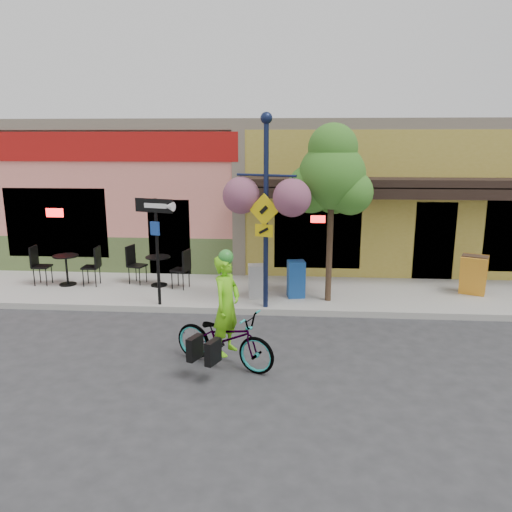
{
  "coord_description": "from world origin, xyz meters",
  "views": [
    {
      "loc": [
        0.49,
        -10.34,
        3.95
      ],
      "look_at": [
        -0.31,
        0.5,
        1.4
      ],
      "focal_mm": 35.0,
      "sensor_mm": 36.0,
      "label": 1
    }
  ],
  "objects_px": {
    "cyclist_rider": "(227,319)",
    "lamp_post": "(266,213)",
    "bicycle": "(224,338)",
    "newspaper_box_blue": "(296,279)",
    "building": "(279,188)",
    "street_tree": "(331,214)",
    "one_way_sign": "(158,253)",
    "newspaper_box_grey": "(256,281)"
  },
  "relations": [
    {
      "from": "cyclist_rider",
      "to": "lamp_post",
      "type": "bearing_deg",
      "value": 12.91
    },
    {
      "from": "bicycle",
      "to": "newspaper_box_blue",
      "type": "height_order",
      "value": "newspaper_box_blue"
    },
    {
      "from": "building",
      "to": "street_tree",
      "type": "height_order",
      "value": "building"
    },
    {
      "from": "one_way_sign",
      "to": "newspaper_box_grey",
      "type": "xyz_separation_m",
      "value": [
        2.24,
        0.71,
        -0.84
      ]
    },
    {
      "from": "cyclist_rider",
      "to": "street_tree",
      "type": "bearing_deg",
      "value": -6.95
    },
    {
      "from": "one_way_sign",
      "to": "cyclist_rider",
      "type": "bearing_deg",
      "value": -38.55
    },
    {
      "from": "building",
      "to": "newspaper_box_grey",
      "type": "relative_size",
      "value": 22.19
    },
    {
      "from": "bicycle",
      "to": "one_way_sign",
      "type": "relative_size",
      "value": 0.79
    },
    {
      "from": "one_way_sign",
      "to": "street_tree",
      "type": "distance_m",
      "value": 4.11
    },
    {
      "from": "building",
      "to": "cyclist_rider",
      "type": "distance_m",
      "value": 9.77
    },
    {
      "from": "bicycle",
      "to": "one_way_sign",
      "type": "distance_m",
      "value": 3.53
    },
    {
      "from": "cyclist_rider",
      "to": "newspaper_box_grey",
      "type": "distance_m",
      "value": 3.56
    },
    {
      "from": "lamp_post",
      "to": "one_way_sign",
      "type": "xyz_separation_m",
      "value": [
        -2.5,
        -0.01,
        -0.94
      ]
    },
    {
      "from": "building",
      "to": "bicycle",
      "type": "bearing_deg",
      "value": -94.01
    },
    {
      "from": "lamp_post",
      "to": "newspaper_box_blue",
      "type": "xyz_separation_m",
      "value": [
        0.71,
        0.81,
        -1.74
      ]
    },
    {
      "from": "cyclist_rider",
      "to": "building",
      "type": "bearing_deg",
      "value": 19.81
    },
    {
      "from": "one_way_sign",
      "to": "street_tree",
      "type": "relative_size",
      "value": 0.59
    },
    {
      "from": "cyclist_rider",
      "to": "one_way_sign",
      "type": "distance_m",
      "value": 3.48
    },
    {
      "from": "building",
      "to": "newspaper_box_grey",
      "type": "xyz_separation_m",
      "value": [
        -0.36,
        -6.12,
        -1.69
      ]
    },
    {
      "from": "building",
      "to": "bicycle",
      "type": "relative_size",
      "value": 9.21
    },
    {
      "from": "one_way_sign",
      "to": "lamp_post",
      "type": "bearing_deg",
      "value": 16.65
    },
    {
      "from": "lamp_post",
      "to": "newspaper_box_grey",
      "type": "height_order",
      "value": "lamp_post"
    },
    {
      "from": "building",
      "to": "street_tree",
      "type": "relative_size",
      "value": 4.31
    },
    {
      "from": "building",
      "to": "cyclist_rider",
      "type": "bearing_deg",
      "value": -93.71
    },
    {
      "from": "newspaper_box_grey",
      "to": "street_tree",
      "type": "relative_size",
      "value": 0.19
    },
    {
      "from": "newspaper_box_grey",
      "to": "lamp_post",
      "type": "bearing_deg",
      "value": -78.44
    },
    {
      "from": "lamp_post",
      "to": "newspaper_box_grey",
      "type": "xyz_separation_m",
      "value": [
        -0.26,
        0.7,
        -1.78
      ]
    },
    {
      "from": "newspaper_box_blue",
      "to": "newspaper_box_grey",
      "type": "height_order",
      "value": "newspaper_box_blue"
    },
    {
      "from": "cyclist_rider",
      "to": "newspaper_box_blue",
      "type": "xyz_separation_m",
      "value": [
        1.24,
        3.63,
        -0.28
      ]
    },
    {
      "from": "newspaper_box_grey",
      "to": "street_tree",
      "type": "height_order",
      "value": "street_tree"
    },
    {
      "from": "one_way_sign",
      "to": "newspaper_box_blue",
      "type": "relative_size",
      "value": 2.75
    },
    {
      "from": "one_way_sign",
      "to": "building",
      "type": "bearing_deg",
      "value": 85.67
    },
    {
      "from": "newspaper_box_grey",
      "to": "street_tree",
      "type": "bearing_deg",
      "value": -12.84
    },
    {
      "from": "one_way_sign",
      "to": "newspaper_box_grey",
      "type": "bearing_deg",
      "value": 34.07
    },
    {
      "from": "bicycle",
      "to": "newspaper_box_blue",
      "type": "xyz_separation_m",
      "value": [
        1.29,
        3.63,
        0.09
      ]
    },
    {
      "from": "lamp_post",
      "to": "one_way_sign",
      "type": "height_order",
      "value": "lamp_post"
    },
    {
      "from": "street_tree",
      "to": "newspaper_box_blue",
      "type": "bearing_deg",
      "value": 164.02
    },
    {
      "from": "building",
      "to": "newspaper_box_grey",
      "type": "height_order",
      "value": "building"
    },
    {
      "from": "street_tree",
      "to": "newspaper_box_grey",
      "type": "bearing_deg",
      "value": 176.16
    },
    {
      "from": "one_way_sign",
      "to": "street_tree",
      "type": "height_order",
      "value": "street_tree"
    },
    {
      "from": "bicycle",
      "to": "cyclist_rider",
      "type": "height_order",
      "value": "cyclist_rider"
    },
    {
      "from": "newspaper_box_blue",
      "to": "one_way_sign",
      "type": "bearing_deg",
      "value": -175.18
    }
  ]
}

